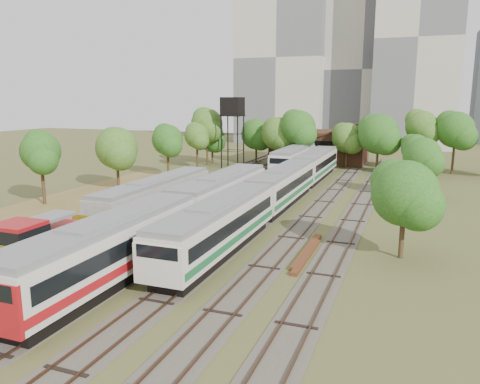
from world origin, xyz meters
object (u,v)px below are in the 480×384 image
at_px(railcar_red_set, 177,217).
at_px(water_tower, 233,108).
at_px(shunter_locomotive, 40,243).
at_px(railcar_green_set, 283,186).

distance_m(railcar_red_set, water_tower, 42.51).
bearing_deg(shunter_locomotive, railcar_green_set, 67.51).
distance_m(railcar_green_set, shunter_locomotive, 26.14).
height_order(railcar_green_set, shunter_locomotive, railcar_green_set).
bearing_deg(railcar_red_set, railcar_green_set, 76.13).
bearing_deg(railcar_red_set, shunter_locomotive, -127.05).
bearing_deg(shunter_locomotive, water_tower, 96.16).
bearing_deg(railcar_red_set, water_tower, 105.54).
height_order(railcar_green_set, water_tower, water_tower).
xyz_separation_m(railcar_red_set, shunter_locomotive, (-6.00, -7.95, -0.45)).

